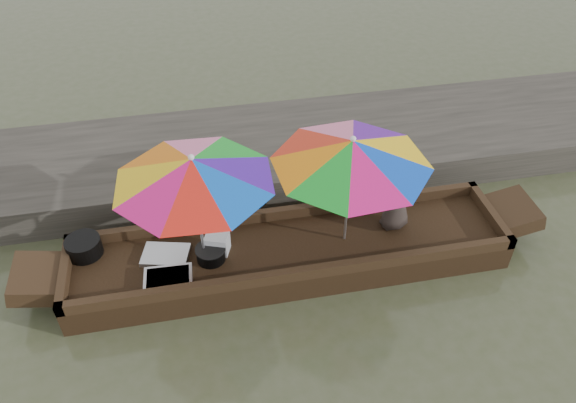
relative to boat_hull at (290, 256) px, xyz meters
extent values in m
plane|color=#40482B|center=(0.00, 0.00, -0.17)|extent=(80.00, 80.00, 0.00)
cube|color=#2D2B26|center=(0.00, 2.20, 0.08)|extent=(22.00, 2.20, 0.50)
cube|color=black|center=(0.00, 0.00, 0.00)|extent=(5.51, 1.20, 0.35)
cylinder|color=black|center=(-2.51, 0.36, 0.29)|extent=(0.43, 0.43, 0.23)
cube|color=silver|center=(-1.51, -0.31, 0.22)|extent=(0.58, 0.41, 0.09)
cube|color=silver|center=(-1.53, 0.11, 0.21)|extent=(0.64, 0.51, 0.06)
cylinder|color=black|center=(-0.99, -0.04, 0.26)|extent=(0.35, 0.35, 0.16)
cube|color=silver|center=(-0.89, 0.09, 0.30)|extent=(0.34, 0.30, 0.26)
imported|color=#2F2622|center=(1.40, 0.12, 0.68)|extent=(0.57, 0.45, 1.01)
camera|label=1|loc=(-1.00, -4.93, 5.16)|focal=35.00mm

